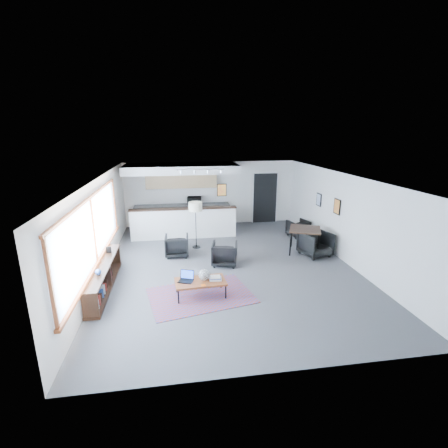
{
  "coord_description": "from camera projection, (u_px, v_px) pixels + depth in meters",
  "views": [
    {
      "loc": [
        -1.48,
        -8.73,
        3.81
      ],
      "look_at": [
        -0.07,
        0.4,
        1.14
      ],
      "focal_mm": 26.0,
      "sensor_mm": 36.0,
      "label": 1
    }
  ],
  "objects": [
    {
      "name": "room",
      "position": [
        229.0,
        222.0,
        9.2
      ],
      "size": [
        7.02,
        9.02,
        2.62
      ],
      "color": "#4A4A4C",
      "rests_on": "ground"
    },
    {
      "name": "window",
      "position": [
        93.0,
        232.0,
        7.8
      ],
      "size": [
        0.1,
        5.95,
        1.66
      ],
      "color": "#8CBFFF",
      "rests_on": "room"
    },
    {
      "name": "console",
      "position": [
        104.0,
        277.0,
        8.0
      ],
      "size": [
        0.35,
        3.0,
        0.8
      ],
      "color": "black",
      "rests_on": "floor"
    },
    {
      "name": "kitchenette",
      "position": [
        182.0,
        196.0,
        12.53
      ],
      "size": [
        4.2,
        1.96,
        2.6
      ],
      "color": "white",
      "rests_on": "floor"
    },
    {
      "name": "doorway",
      "position": [
        265.0,
        197.0,
        13.8
      ],
      "size": [
        1.1,
        0.12,
        2.15
      ],
      "color": "black",
      "rests_on": "room"
    },
    {
      "name": "track_light",
      "position": [
        201.0,
        170.0,
        10.87
      ],
      "size": [
        1.6,
        0.07,
        0.15
      ],
      "color": "silver",
      "rests_on": "room"
    },
    {
      "name": "wall_art_lower",
      "position": [
        337.0,
        207.0,
        10.02
      ],
      "size": [
        0.03,
        0.38,
        0.48
      ],
      "color": "black",
      "rests_on": "room"
    },
    {
      "name": "wall_art_upper",
      "position": [
        319.0,
        200.0,
        11.27
      ],
      "size": [
        0.03,
        0.34,
        0.44
      ],
      "color": "black",
      "rests_on": "room"
    },
    {
      "name": "kilim_rug",
      "position": [
        201.0,
        295.0,
        7.77
      ],
      "size": [
        2.67,
        2.09,
        0.01
      ],
      "rotation": [
        0.0,
        0.0,
        0.21
      ],
      "color": "#5D3349",
      "rests_on": "floor"
    },
    {
      "name": "coffee_table",
      "position": [
        200.0,
        282.0,
        7.68
      ],
      "size": [
        1.23,
        0.72,
        0.39
      ],
      "rotation": [
        0.0,
        0.0,
        0.07
      ],
      "color": "brown",
      "rests_on": "floor"
    },
    {
      "name": "laptop",
      "position": [
        187.0,
        278.0,
        7.67
      ],
      "size": [
        0.41,
        0.38,
        0.24
      ],
      "rotation": [
        0.0,
        0.0,
        -0.38
      ],
      "color": "black",
      "rests_on": "coffee_table"
    },
    {
      "name": "ceramic_pot",
      "position": [
        204.0,
        275.0,
        7.66
      ],
      "size": [
        0.27,
        0.27,
        0.27
      ],
      "rotation": [
        0.0,
        0.0,
        0.05
      ],
      "color": "gray",
      "rests_on": "coffee_table"
    },
    {
      "name": "book_stack",
      "position": [
        215.0,
        278.0,
        7.72
      ],
      "size": [
        0.3,
        0.25,
        0.09
      ],
      "rotation": [
        0.0,
        0.0,
        -0.07
      ],
      "color": "silver",
      "rests_on": "coffee_table"
    },
    {
      "name": "coaster",
      "position": [
        203.0,
        285.0,
        7.44
      ],
      "size": [
        0.12,
        0.12,
        0.01
      ],
      "rotation": [
        0.0,
        0.0,
        0.15
      ],
      "color": "#E5590C",
      "rests_on": "coffee_table"
    },
    {
      "name": "armchair_left",
      "position": [
        177.0,
        245.0,
        10.17
      ],
      "size": [
        0.74,
        0.69,
        0.73
      ],
      "primitive_type": "imported",
      "rotation": [
        0.0,
        0.0,
        3.11
      ],
      "color": "black",
      "rests_on": "floor"
    },
    {
      "name": "armchair_right",
      "position": [
        225.0,
        253.0,
        9.5
      ],
      "size": [
        0.85,
        0.81,
        0.74
      ],
      "primitive_type": "imported",
      "rotation": [
        0.0,
        0.0,
        2.91
      ],
      "color": "black",
      "rests_on": "floor"
    },
    {
      "name": "floor_lamp",
      "position": [
        195.0,
        208.0,
        10.61
      ],
      "size": [
        0.53,
        0.53,
        1.57
      ],
      "rotation": [
        0.0,
        0.0,
        0.2
      ],
      "color": "black",
      "rests_on": "floor"
    },
    {
      "name": "dining_table",
      "position": [
        305.0,
        231.0,
        10.37
      ],
      "size": [
        1.24,
        1.24,
        0.8
      ],
      "rotation": [
        0.0,
        0.0,
        -0.4
      ],
      "color": "black",
      "rests_on": "floor"
    },
    {
      "name": "dining_chair_near",
      "position": [
        315.0,
        245.0,
        10.18
      ],
      "size": [
        0.87,
        0.84,
        0.73
      ],
      "primitive_type": "imported",
      "rotation": [
        0.0,
        0.0,
        0.29
      ],
      "color": "black",
      "rests_on": "floor"
    },
    {
      "name": "dining_chair_far",
      "position": [
        298.0,
        229.0,
        12.06
      ],
      "size": [
        0.69,
        0.66,
        0.59
      ],
      "primitive_type": "imported",
      "rotation": [
        0.0,
        0.0,
        3.4
      ],
      "color": "black",
      "rests_on": "floor"
    },
    {
      "name": "microwave",
      "position": [
        194.0,
        200.0,
        13.09
      ],
      "size": [
        0.59,
        0.37,
        0.38
      ],
      "primitive_type": "imported",
      "rotation": [
        0.0,
        0.0,
        -0.12
      ],
      "color": "black",
      "rests_on": "kitchenette"
    }
  ]
}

